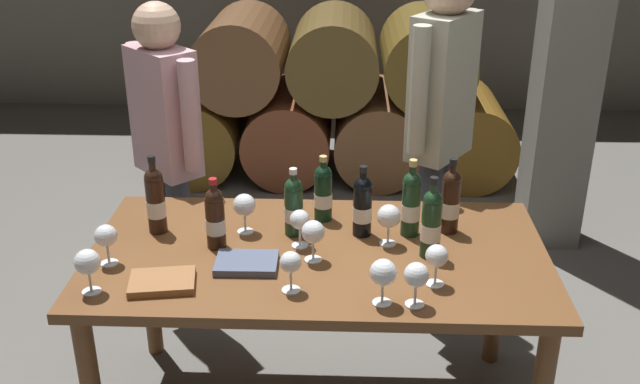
{
  "coord_description": "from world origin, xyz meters",
  "views": [
    {
      "loc": [
        0.1,
        -2.39,
        2.09
      ],
      "look_at": [
        0.0,
        0.2,
        0.91
      ],
      "focal_mm": 41.41,
      "sensor_mm": 36.0,
      "label": 1
    }
  ],
  "objects_px": {
    "wine_glass_4": "(87,263)",
    "wine_glass_7": "(300,221)",
    "wine_bottle_7": "(156,200)",
    "wine_glass_6": "(383,273)",
    "tasting_notebook": "(162,282)",
    "taster_seated_left": "(167,140)",
    "sommelier_presenting": "(441,115)",
    "wine_bottle_5": "(294,206)",
    "wine_glass_5": "(389,217)",
    "wine_bottle_4": "(411,203)",
    "wine_glass_0": "(416,276)",
    "wine_glass_8": "(437,257)",
    "leather_ledger": "(247,263)",
    "wine_glass_9": "(313,233)",
    "wine_bottle_0": "(362,205)",
    "wine_bottle_2": "(323,192)",
    "dining_table": "(318,272)",
    "wine_glass_1": "(244,206)",
    "wine_glass_2": "(291,264)",
    "wine_bottle_1": "(450,201)",
    "wine_bottle_3": "(215,217)",
    "wine_bottle_6": "(431,223)",
    "wine_glass_3": "(106,237)"
  },
  "relations": [
    {
      "from": "wine_glass_9",
      "to": "wine_glass_5",
      "type": "bearing_deg",
      "value": 25.8
    },
    {
      "from": "wine_glass_7",
      "to": "wine_glass_6",
      "type": "bearing_deg",
      "value": -52.33
    },
    {
      "from": "wine_bottle_1",
      "to": "wine_glass_8",
      "type": "height_order",
      "value": "wine_bottle_1"
    },
    {
      "from": "wine_bottle_5",
      "to": "wine_glass_0",
      "type": "xyz_separation_m",
      "value": [
        0.43,
        -0.48,
        -0.01
      ]
    },
    {
      "from": "wine_glass_1",
      "to": "wine_glass_3",
      "type": "bearing_deg",
      "value": -149.93
    },
    {
      "from": "wine_bottle_4",
      "to": "tasting_notebook",
      "type": "distance_m",
      "value": 0.97
    },
    {
      "from": "wine_glass_2",
      "to": "wine_glass_8",
      "type": "distance_m",
      "value": 0.49
    },
    {
      "from": "wine_glass_5",
      "to": "wine_glass_7",
      "type": "xyz_separation_m",
      "value": [
        -0.33,
        -0.03,
        -0.01
      ]
    },
    {
      "from": "wine_glass_6",
      "to": "sommelier_presenting",
      "type": "height_order",
      "value": "sommelier_presenting"
    },
    {
      "from": "wine_bottle_2",
      "to": "wine_glass_2",
      "type": "relative_size",
      "value": 1.84
    },
    {
      "from": "wine_bottle_6",
      "to": "wine_glass_6",
      "type": "xyz_separation_m",
      "value": [
        -0.18,
        -0.33,
        -0.02
      ]
    },
    {
      "from": "wine_bottle_5",
      "to": "wine_bottle_7",
      "type": "relative_size",
      "value": 0.87
    },
    {
      "from": "wine_glass_4",
      "to": "wine_glass_7",
      "type": "height_order",
      "value": "wine_glass_4"
    },
    {
      "from": "dining_table",
      "to": "wine_glass_0",
      "type": "bearing_deg",
      "value": -46.62
    },
    {
      "from": "wine_glass_6",
      "to": "wine_bottle_7",
      "type": "bearing_deg",
      "value": 150.65
    },
    {
      "from": "wine_glass_9",
      "to": "tasting_notebook",
      "type": "bearing_deg",
      "value": -159.03
    },
    {
      "from": "taster_seated_left",
      "to": "wine_bottle_1",
      "type": "bearing_deg",
      "value": -23.82
    },
    {
      "from": "wine_glass_7",
      "to": "leather_ledger",
      "type": "distance_m",
      "value": 0.26
    },
    {
      "from": "wine_bottle_7",
      "to": "wine_bottle_1",
      "type": "bearing_deg",
      "value": 2.3
    },
    {
      "from": "taster_seated_left",
      "to": "sommelier_presenting",
      "type": "bearing_deg",
      "value": 1.39
    },
    {
      "from": "wine_bottle_1",
      "to": "wine_bottle_6",
      "type": "bearing_deg",
      "value": -115.16
    },
    {
      "from": "wine_bottle_5",
      "to": "wine_glass_8",
      "type": "distance_m",
      "value": 0.62
    },
    {
      "from": "wine_glass_0",
      "to": "wine_glass_8",
      "type": "bearing_deg",
      "value": 58.82
    },
    {
      "from": "wine_bottle_5",
      "to": "taster_seated_left",
      "type": "distance_m",
      "value": 0.85
    },
    {
      "from": "wine_glass_7",
      "to": "sommelier_presenting",
      "type": "height_order",
      "value": "sommelier_presenting"
    },
    {
      "from": "wine_glass_3",
      "to": "dining_table",
      "type": "bearing_deg",
      "value": 9.4
    },
    {
      "from": "wine_bottle_4",
      "to": "wine_glass_6",
      "type": "height_order",
      "value": "wine_bottle_4"
    },
    {
      "from": "wine_glass_6",
      "to": "wine_glass_7",
      "type": "bearing_deg",
      "value": 127.67
    },
    {
      "from": "wine_bottle_4",
      "to": "wine_glass_5",
      "type": "height_order",
      "value": "wine_bottle_4"
    },
    {
      "from": "wine_bottle_1",
      "to": "leather_ledger",
      "type": "height_order",
      "value": "wine_bottle_1"
    },
    {
      "from": "wine_bottle_6",
      "to": "wine_glass_8",
      "type": "height_order",
      "value": "wine_bottle_6"
    },
    {
      "from": "wine_glass_9",
      "to": "tasting_notebook",
      "type": "height_order",
      "value": "wine_glass_9"
    },
    {
      "from": "wine_bottle_7",
      "to": "wine_glass_6",
      "type": "distance_m",
      "value": 0.98
    },
    {
      "from": "wine_bottle_7",
      "to": "wine_glass_4",
      "type": "distance_m",
      "value": 0.47
    },
    {
      "from": "wine_bottle_0",
      "to": "wine_bottle_2",
      "type": "bearing_deg",
      "value": 140.8
    },
    {
      "from": "dining_table",
      "to": "tasting_notebook",
      "type": "distance_m",
      "value": 0.59
    },
    {
      "from": "wine_bottle_1",
      "to": "wine_glass_4",
      "type": "distance_m",
      "value": 1.34
    },
    {
      "from": "wine_bottle_0",
      "to": "wine_bottle_7",
      "type": "relative_size",
      "value": 0.9
    },
    {
      "from": "wine_bottle_1",
      "to": "wine_bottle_0",
      "type": "bearing_deg",
      "value": -173.28
    },
    {
      "from": "wine_glass_1",
      "to": "sommelier_presenting",
      "type": "height_order",
      "value": "sommelier_presenting"
    },
    {
      "from": "wine_glass_2",
      "to": "wine_bottle_0",
      "type": "bearing_deg",
      "value": 59.92
    },
    {
      "from": "wine_bottle_4",
      "to": "wine_glass_9",
      "type": "distance_m",
      "value": 0.42
    },
    {
      "from": "dining_table",
      "to": "wine_glass_6",
      "type": "relative_size",
      "value": 10.48
    },
    {
      "from": "wine_bottle_5",
      "to": "wine_glass_5",
      "type": "bearing_deg",
      "value": -11.13
    },
    {
      "from": "tasting_notebook",
      "to": "leather_ledger",
      "type": "distance_m",
      "value": 0.3
    },
    {
      "from": "wine_glass_6",
      "to": "tasting_notebook",
      "type": "bearing_deg",
      "value": 173.76
    },
    {
      "from": "wine_bottle_3",
      "to": "wine_glass_2",
      "type": "bearing_deg",
      "value": -44.8
    },
    {
      "from": "wine_glass_1",
      "to": "wine_glass_6",
      "type": "relative_size",
      "value": 0.99
    },
    {
      "from": "sommelier_presenting",
      "to": "taster_seated_left",
      "type": "height_order",
      "value": "sommelier_presenting"
    },
    {
      "from": "wine_bottle_5",
      "to": "leather_ledger",
      "type": "xyz_separation_m",
      "value": [
        -0.15,
        -0.26,
        -0.11
      ]
    }
  ]
}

